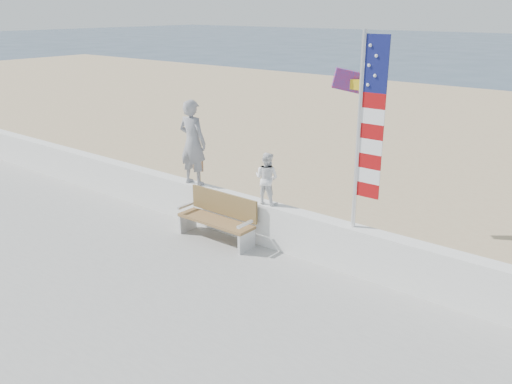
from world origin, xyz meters
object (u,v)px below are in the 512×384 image
Objects in this scene: flag at (366,125)px; child at (267,178)px; adult at (193,142)px; bench at (219,217)px.

child is at bearing 179.99° from flag.
adult is 4.33m from flag.
adult is 2.13m from child.
flag reaches higher than child.
child is 2.54m from flag.
bench is at bearing 20.29° from child.
adult is 0.55× the size of flag.
flag reaches higher than adult.
adult is at bearing 158.51° from bench.
flag is at bearing 176.23° from adult.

